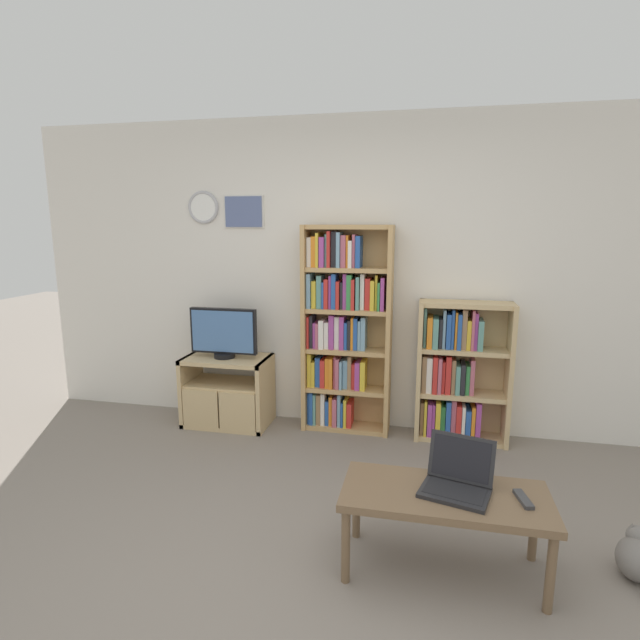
# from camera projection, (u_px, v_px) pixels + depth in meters

# --- Properties ---
(ground_plane) EXTENTS (18.00, 18.00, 0.00)m
(ground_plane) POSITION_uv_depth(u_px,v_px,m) (286.00, 605.00, 2.31)
(ground_plane) COLOR gray
(wall_back) EXTENTS (5.83, 0.09, 2.60)m
(wall_back) POSITION_uv_depth(u_px,v_px,m) (356.00, 276.00, 4.20)
(wall_back) COLOR silver
(wall_back) RESTS_ON ground_plane
(tv_stand) EXTENTS (0.73, 0.44, 0.60)m
(tv_stand) POSITION_uv_depth(u_px,v_px,m) (227.00, 391.00, 4.34)
(tv_stand) COLOR tan
(tv_stand) RESTS_ON ground_plane
(television) EXTENTS (0.58, 0.18, 0.43)m
(television) POSITION_uv_depth(u_px,v_px,m) (224.00, 333.00, 4.25)
(television) COLOR black
(television) RESTS_ON tv_stand
(bookshelf_tall) EXTENTS (0.73, 0.25, 1.73)m
(bookshelf_tall) POSITION_uv_depth(u_px,v_px,m) (342.00, 329.00, 4.15)
(bookshelf_tall) COLOR tan
(bookshelf_tall) RESTS_ON ground_plane
(bookshelf_short) EXTENTS (0.73, 0.27, 1.14)m
(bookshelf_short) POSITION_uv_depth(u_px,v_px,m) (456.00, 374.00, 4.01)
(bookshelf_short) COLOR tan
(bookshelf_short) RESTS_ON ground_plane
(coffee_table) EXTENTS (1.02, 0.45, 0.43)m
(coffee_table) POSITION_uv_depth(u_px,v_px,m) (445.00, 502.00, 2.48)
(coffee_table) COLOR brown
(coffee_table) RESTS_ON ground_plane
(laptop) EXTENTS (0.38, 0.35, 0.25)m
(laptop) POSITION_uv_depth(u_px,v_px,m) (457.00, 478.00, 2.48)
(laptop) COLOR #232326
(laptop) RESTS_ON coffee_table
(remote_near_laptop) EXTENTS (0.08, 0.17, 0.02)m
(remote_near_laptop) POSITION_uv_depth(u_px,v_px,m) (523.00, 499.00, 2.39)
(remote_near_laptop) COLOR #38383A
(remote_near_laptop) RESTS_ON coffee_table
(cat) EXTENTS (0.25, 0.47, 0.25)m
(cat) POSITION_uv_depth(u_px,v_px,m) (637.00, 557.00, 2.49)
(cat) COLOR slate
(cat) RESTS_ON ground_plane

